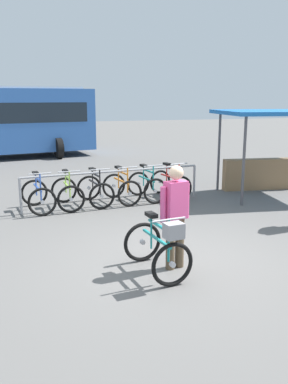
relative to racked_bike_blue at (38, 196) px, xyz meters
name	(u,v)px	position (x,y,z in m)	size (l,w,h in m)	color
ground_plane	(169,260)	(1.87, -3.80, -0.37)	(80.00, 80.00, 0.00)	#605E5B
bike_rack_rail	(114,177)	(1.86, 0.00, 0.33)	(4.59, 0.50, 0.88)	#99999E
racked_bike_blue	(38,196)	(0.00, 0.00, 0.00)	(0.79, 1.17, 0.97)	black
racked_bike_lime	(67,193)	(0.70, 0.07, 0.00)	(0.71, 1.11, 0.97)	black
racked_bike_black	(95,190)	(1.39, 0.13, 0.00)	(0.80, 1.19, 0.98)	black
racked_bike_orange	(121,188)	(2.09, 0.20, 0.00)	(0.83, 1.18, 0.97)	black
racked_bike_teal	(147,186)	(2.79, 0.27, 0.00)	(0.81, 1.18, 0.97)	black
racked_bike_red	(170,184)	(3.48, 0.33, 0.00)	(0.89, 1.22, 0.97)	black
featured_bicycle	(159,247)	(1.52, -4.29, 0.08)	(0.79, 1.22, 0.97)	black
person_with_featured_bike	(175,213)	(1.84, -4.11, 0.54)	(0.52, 0.28, 1.64)	brown
market_stall	(271,143)	(6.34, 0.03, 1.03)	(3.40, 2.72, 2.30)	#4C4C51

